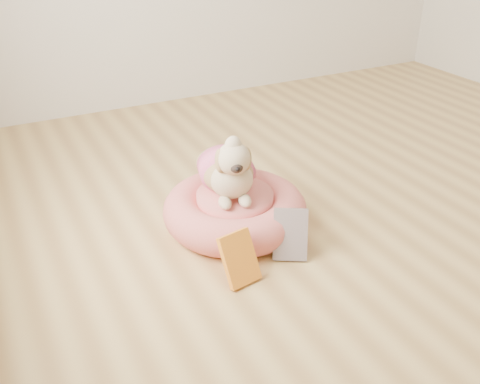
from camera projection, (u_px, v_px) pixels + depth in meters
name	position (u px, v px, depth m)	size (l,w,h in m)	color
floor	(433.00, 234.00, 2.41)	(4.50, 4.50, 0.00)	#AC8248
pet_bed	(235.00, 210.00, 2.43)	(0.65, 0.65, 0.17)	#CF5155
dog	(228.00, 158.00, 2.33)	(0.30, 0.44, 0.32)	olive
book_yellow	(239.00, 258.00, 2.07)	(0.14, 0.03, 0.21)	yellow
book_white	(290.00, 234.00, 2.21)	(0.14, 0.02, 0.22)	silver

